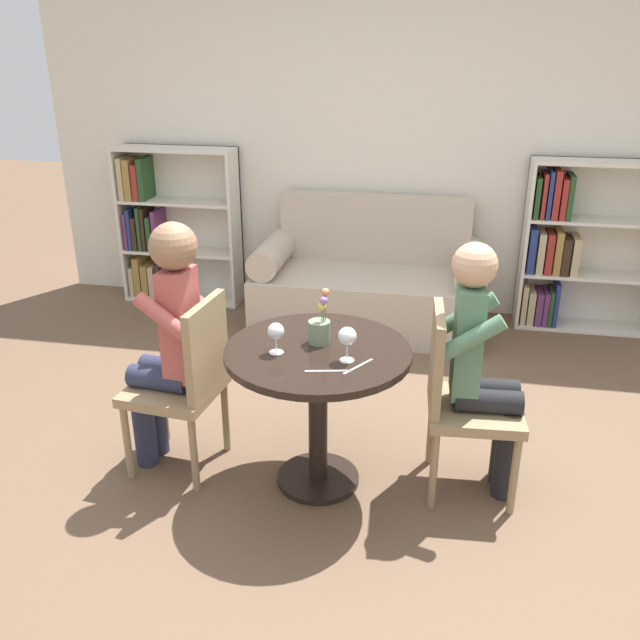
{
  "coord_description": "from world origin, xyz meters",
  "views": [
    {
      "loc": [
        0.53,
        -2.7,
        2.02
      ],
      "look_at": [
        0.0,
        0.05,
        0.84
      ],
      "focal_mm": 38.0,
      "sensor_mm": 36.0,
      "label": 1
    }
  ],
  "objects_px": {
    "bookshelf_left": "(167,228)",
    "person_right": "(483,366)",
    "couch": "(369,285)",
    "person_left": "(168,339)",
    "chair_left": "(187,379)",
    "wine_glass_left": "(276,332)",
    "bookshelf_right": "(571,248)",
    "flower_vase": "(320,328)",
    "chair_right": "(460,395)",
    "wine_glass_right": "(347,337)"
  },
  "relations": [
    {
      "from": "bookshelf_right",
      "to": "person_left",
      "type": "height_order",
      "value": "person_left"
    },
    {
      "from": "bookshelf_right",
      "to": "wine_glass_left",
      "type": "relative_size",
      "value": 8.6
    },
    {
      "from": "bookshelf_right",
      "to": "flower_vase",
      "type": "height_order",
      "value": "bookshelf_right"
    },
    {
      "from": "bookshelf_right",
      "to": "flower_vase",
      "type": "relative_size",
      "value": 4.68
    },
    {
      "from": "couch",
      "to": "person_right",
      "type": "relative_size",
      "value": 1.35
    },
    {
      "from": "couch",
      "to": "bookshelf_left",
      "type": "distance_m",
      "value": 1.72
    },
    {
      "from": "person_left",
      "to": "flower_vase",
      "type": "distance_m",
      "value": 0.73
    },
    {
      "from": "person_right",
      "to": "wine_glass_right",
      "type": "relative_size",
      "value": 7.76
    },
    {
      "from": "chair_left",
      "to": "wine_glass_left",
      "type": "height_order",
      "value": "chair_left"
    },
    {
      "from": "couch",
      "to": "chair_right",
      "type": "relative_size",
      "value": 1.83
    },
    {
      "from": "couch",
      "to": "person_right",
      "type": "bearing_deg",
      "value": -68.7
    },
    {
      "from": "wine_glass_left",
      "to": "wine_glass_right",
      "type": "height_order",
      "value": "wine_glass_right"
    },
    {
      "from": "couch",
      "to": "wine_glass_left",
      "type": "relative_size",
      "value": 11.54
    },
    {
      "from": "person_left",
      "to": "flower_vase",
      "type": "bearing_deg",
      "value": 99.55
    },
    {
      "from": "chair_left",
      "to": "chair_right",
      "type": "bearing_deg",
      "value": 99.79
    },
    {
      "from": "chair_left",
      "to": "person_left",
      "type": "xyz_separation_m",
      "value": [
        -0.08,
        0.02,
        0.19
      ]
    },
    {
      "from": "bookshelf_left",
      "to": "person_left",
      "type": "height_order",
      "value": "person_left"
    },
    {
      "from": "bookshelf_right",
      "to": "person_left",
      "type": "bearing_deg",
      "value": -133.99
    },
    {
      "from": "chair_left",
      "to": "person_right",
      "type": "height_order",
      "value": "person_right"
    },
    {
      "from": "bookshelf_left",
      "to": "wine_glass_left",
      "type": "relative_size",
      "value": 8.6
    },
    {
      "from": "wine_glass_right",
      "to": "chair_right",
      "type": "bearing_deg",
      "value": 20.52
    },
    {
      "from": "person_right",
      "to": "flower_vase",
      "type": "height_order",
      "value": "person_right"
    },
    {
      "from": "couch",
      "to": "flower_vase",
      "type": "relative_size",
      "value": 6.27
    },
    {
      "from": "couch",
      "to": "chair_left",
      "type": "distance_m",
      "value": 2.09
    },
    {
      "from": "bookshelf_right",
      "to": "wine_glass_left",
      "type": "distance_m",
      "value": 2.84
    },
    {
      "from": "bookshelf_right",
      "to": "person_right",
      "type": "distance_m",
      "value": 2.26
    },
    {
      "from": "bookshelf_right",
      "to": "person_left",
      "type": "xyz_separation_m",
      "value": [
        -2.16,
        -2.23,
        0.09
      ]
    },
    {
      "from": "bookshelf_right",
      "to": "person_right",
      "type": "bearing_deg",
      "value": -107.78
    },
    {
      "from": "wine_glass_right",
      "to": "person_left",
      "type": "bearing_deg",
      "value": 172.34
    },
    {
      "from": "bookshelf_left",
      "to": "person_left",
      "type": "bearing_deg",
      "value": -66.95
    },
    {
      "from": "wine_glass_left",
      "to": "chair_right",
      "type": "bearing_deg",
      "value": 11.54
    },
    {
      "from": "wine_glass_left",
      "to": "wine_glass_right",
      "type": "bearing_deg",
      "value": -3.48
    },
    {
      "from": "flower_vase",
      "to": "chair_left",
      "type": "bearing_deg",
      "value": -174.69
    },
    {
      "from": "person_left",
      "to": "flower_vase",
      "type": "height_order",
      "value": "person_left"
    },
    {
      "from": "couch",
      "to": "chair_right",
      "type": "height_order",
      "value": "couch"
    },
    {
      "from": "person_right",
      "to": "person_left",
      "type": "bearing_deg",
      "value": 89.1
    },
    {
      "from": "chair_right",
      "to": "flower_vase",
      "type": "bearing_deg",
      "value": 88.17
    },
    {
      "from": "bookshelf_right",
      "to": "chair_right",
      "type": "distance_m",
      "value": 2.3
    },
    {
      "from": "bookshelf_right",
      "to": "chair_right",
      "type": "height_order",
      "value": "bookshelf_right"
    },
    {
      "from": "wine_glass_right",
      "to": "flower_vase",
      "type": "xyz_separation_m",
      "value": [
        -0.15,
        0.16,
        -0.04
      ]
    },
    {
      "from": "bookshelf_right",
      "to": "person_right",
      "type": "xyz_separation_m",
      "value": [
        -0.69,
        -2.15,
        0.05
      ]
    },
    {
      "from": "couch",
      "to": "chair_right",
      "type": "distance_m",
      "value": 2.01
    },
    {
      "from": "person_left",
      "to": "wine_glass_left",
      "type": "height_order",
      "value": "person_left"
    },
    {
      "from": "couch",
      "to": "wine_glass_right",
      "type": "distance_m",
      "value": 2.15
    },
    {
      "from": "wine_glass_left",
      "to": "couch",
      "type": "bearing_deg",
      "value": 85.2
    },
    {
      "from": "bookshelf_left",
      "to": "chair_right",
      "type": "height_order",
      "value": "bookshelf_left"
    },
    {
      "from": "bookshelf_left",
      "to": "person_right",
      "type": "xyz_separation_m",
      "value": [
        2.42,
        -2.15,
        0.06
      ]
    },
    {
      "from": "couch",
      "to": "flower_vase",
      "type": "distance_m",
      "value": 1.98
    },
    {
      "from": "bookshelf_left",
      "to": "person_right",
      "type": "bearing_deg",
      "value": -41.73
    },
    {
      "from": "wine_glass_left",
      "to": "wine_glass_right",
      "type": "xyz_separation_m",
      "value": [
        0.32,
        -0.02,
        0.01
      ]
    }
  ]
}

